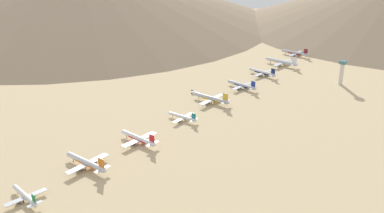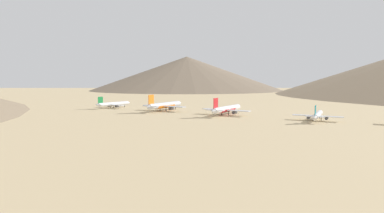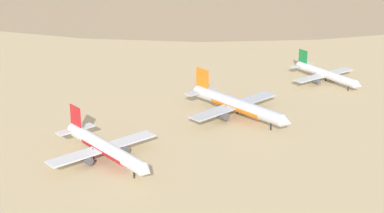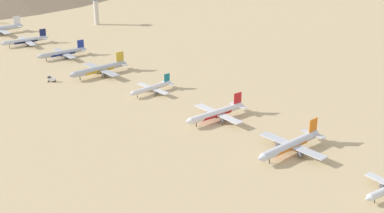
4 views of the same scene
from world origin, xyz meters
name	(u,v)px [view 2 (image 2 of 4)]	position (x,y,z in m)	size (l,w,h in m)	color
parked_jet_5	(318,115)	(-3.80, 54.13, 3.51)	(36.05, 29.20, 10.42)	white
parked_jet_6	(227,109)	(-2.75, 114.75, 4.32)	(45.05, 36.62, 12.99)	white
parked_jet_7	(165,105)	(0.32, 170.10, 4.63)	(48.16, 39.04, 13.91)	silver
parked_jet_8	(113,104)	(-0.71, 224.83, 3.61)	(37.10, 30.33, 10.72)	silver
desert_hill_1	(187,73)	(473.81, 420.96, 42.97)	(483.81, 483.81, 85.95)	#7A6854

